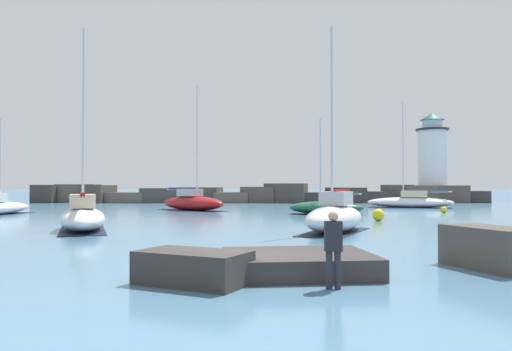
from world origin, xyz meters
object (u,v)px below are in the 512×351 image
object	(u,v)px
sailboat_moored_2	(83,217)
person_on_rocks	(333,246)
sailboat_moored_5	(335,217)
sailboat_moored_1	(326,207)
sailboat_moored_6	(192,202)
mooring_buoy_far_side	(444,210)
sailboat_moored_4	(410,201)
lighthouse	(432,164)
mooring_buoy_orange_near	(378,215)

from	to	relation	value
sailboat_moored_2	person_on_rocks	xyz separation A→B (m)	(9.98, -13.92, 0.25)
sailboat_moored_5	sailboat_moored_1	bearing A→B (deg)	83.04
sailboat_moored_1	sailboat_moored_6	world-z (taller)	sailboat_moored_6
sailboat_moored_5	sailboat_moored_6	world-z (taller)	sailboat_moored_6
mooring_buoy_far_side	sailboat_moored_1	bearing A→B (deg)	-168.18
sailboat_moored_2	sailboat_moored_4	xyz separation A→B (m)	(23.99, 24.89, -0.04)
lighthouse	sailboat_moored_1	size ratio (longest dim) A/B	1.62
sailboat_moored_5	mooring_buoy_orange_near	world-z (taller)	sailboat_moored_5
lighthouse	sailboat_moored_4	distance (m)	18.93
lighthouse	sailboat_moored_6	size ratio (longest dim) A/B	1.08
sailboat_moored_1	sailboat_moored_4	world-z (taller)	sailboat_moored_4
lighthouse	mooring_buoy_far_side	distance (m)	27.63
sailboat_moored_6	sailboat_moored_1	bearing A→B (deg)	-28.69
sailboat_moored_4	mooring_buoy_orange_near	bearing A→B (deg)	-113.06
mooring_buoy_orange_near	mooring_buoy_far_side	distance (m)	11.99
lighthouse	sailboat_moored_6	bearing A→B (deg)	-143.09
sailboat_moored_4	person_on_rocks	distance (m)	41.26
sailboat_moored_2	mooring_buoy_orange_near	xyz separation A→B (m)	(16.06, 6.27, -0.29)
sailboat_moored_2	mooring_buoy_orange_near	distance (m)	17.24
sailboat_moored_4	sailboat_moored_6	distance (m)	21.65
lighthouse	sailboat_moored_2	size ratio (longest dim) A/B	1.17
lighthouse	sailboat_moored_6	distance (m)	36.76
mooring_buoy_far_side	person_on_rocks	bearing A→B (deg)	-115.00
sailboat_moored_2	mooring_buoy_far_side	size ratio (longest dim) A/B	14.25
lighthouse	sailboat_moored_1	world-z (taller)	lighthouse
mooring_buoy_orange_near	person_on_rocks	xyz separation A→B (m)	(-6.09, -20.18, 0.54)
sailboat_moored_2	sailboat_moored_6	distance (m)	19.67
sailboat_moored_1	mooring_buoy_orange_near	world-z (taller)	sailboat_moored_1
sailboat_moored_6	mooring_buoy_far_side	size ratio (longest dim) A/B	15.44
sailboat_moored_4	mooring_buoy_orange_near	xyz separation A→B (m)	(-7.93, -18.62, -0.25)
mooring_buoy_orange_near	sailboat_moored_4	bearing A→B (deg)	66.94
sailboat_moored_1	person_on_rocks	bearing A→B (deg)	-98.22
sailboat_moored_2	person_on_rocks	bearing A→B (deg)	-54.36
sailboat_moored_1	mooring_buoy_far_side	size ratio (longest dim) A/B	10.30
sailboat_moored_5	mooring_buoy_far_side	size ratio (longest dim) A/B	13.51
sailboat_moored_4	sailboat_moored_6	xyz separation A→B (m)	(-20.95, -5.46, 0.11)
sailboat_moored_1	sailboat_moored_4	bearing A→B (deg)	48.63
sailboat_moored_5	lighthouse	bearing A→B (deg)	64.67
sailboat_moored_4	sailboat_moored_5	distance (m)	28.50
sailboat_moored_5	person_on_rocks	bearing A→B (deg)	-99.63
sailboat_moored_1	mooring_buoy_orange_near	size ratio (longest dim) A/B	7.64
sailboat_moored_5	mooring_buoy_far_side	distance (m)	20.19
sailboat_moored_4	person_on_rocks	size ratio (longest dim) A/B	6.37
lighthouse	mooring_buoy_far_side	world-z (taller)	lighthouse
sailboat_moored_1	mooring_buoy_orange_near	distance (m)	7.51
lighthouse	mooring_buoy_orange_near	bearing A→B (deg)	-114.74
lighthouse	mooring_buoy_orange_near	size ratio (longest dim) A/B	12.34
sailboat_moored_2	mooring_buoy_far_side	xyz separation A→B (m)	(23.70, 15.51, -0.41)
sailboat_moored_4	person_on_rocks	xyz separation A→B (m)	(-14.01, -38.81, 0.29)
mooring_buoy_far_side	lighthouse	bearing A→B (deg)	71.73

